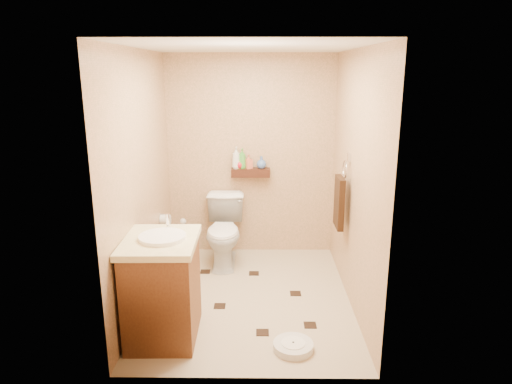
{
  "coord_description": "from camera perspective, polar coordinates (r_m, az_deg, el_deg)",
  "views": [
    {
      "loc": [
        0.12,
        -4.15,
        2.21
      ],
      "look_at": [
        0.07,
        0.25,
        1.03
      ],
      "focal_mm": 32.0,
      "sensor_mm": 36.0,
      "label": 1
    }
  ],
  "objects": [
    {
      "name": "wall_back",
      "position": [
        5.5,
        -0.66,
        4.46
      ],
      "size": [
        2.0,
        0.04,
        2.4
      ],
      "primitive_type": "cube",
      "color": "tan",
      "rests_on": "ground"
    },
    {
      "name": "bottle_f",
      "position": [
        5.43,
        0.68,
        3.74
      ],
      "size": [
        0.16,
        0.16,
        0.15
      ],
      "primitive_type": "imported",
      "rotation": [
        0.0,
        0.0,
        5.42
      ],
      "color": "#4161A3",
      "rests_on": "wall_shelf"
    },
    {
      "name": "ceiling",
      "position": [
        4.16,
        -1.09,
        17.67
      ],
      "size": [
        2.0,
        2.5,
        0.02
      ],
      "primitive_type": "cube",
      "color": "silver",
      "rests_on": "wall_back"
    },
    {
      "name": "floor_accents",
      "position": [
        4.68,
        -0.01,
        -13.11
      ],
      "size": [
        1.18,
        1.34,
        0.01
      ],
      "color": "black",
      "rests_on": "ground"
    },
    {
      "name": "bottle_c",
      "position": [
        5.43,
        -2.04,
        3.66
      ],
      "size": [
        0.14,
        0.14,
        0.14
      ],
      "primitive_type": "imported",
      "rotation": [
        0.0,
        0.0,
        5.07
      ],
      "color": "red",
      "rests_on": "wall_shelf"
    },
    {
      "name": "bottle_e",
      "position": [
        5.43,
        -0.93,
        3.82
      ],
      "size": [
        0.1,
        0.1,
        0.17
      ],
      "primitive_type": "imported",
      "rotation": [
        0.0,
        0.0,
        0.57
      ],
      "color": "#D76647",
      "rests_on": "wall_shelf"
    },
    {
      "name": "vanity",
      "position": [
        3.97,
        -11.58,
        -11.5
      ],
      "size": [
        0.61,
        0.73,
        1.02
      ],
      "rotation": [
        0.0,
        0.0,
        0.02
      ],
      "color": "brown",
      "rests_on": "ground"
    },
    {
      "name": "ground",
      "position": [
        4.7,
        -0.94,
        -12.97
      ],
      "size": [
        2.5,
        2.5,
        0.0
      ],
      "primitive_type": "plane",
      "color": "tan",
      "rests_on": "ground"
    },
    {
      "name": "wall_right",
      "position": [
        4.36,
        12.23,
        1.32
      ],
      "size": [
        0.04,
        2.5,
        2.4
      ],
      "primitive_type": "cube",
      "color": "tan",
      "rests_on": "ground"
    },
    {
      "name": "toilet_paper",
      "position": [
        5.17,
        -11.27,
        -3.38
      ],
      "size": [
        0.12,
        0.11,
        0.12
      ],
      "color": "silver",
      "rests_on": "wall_left"
    },
    {
      "name": "bottle_b",
      "position": [
        5.44,
        -2.37,
        3.71
      ],
      "size": [
        0.07,
        0.07,
        0.14
      ],
      "primitive_type": "imported",
      "rotation": [
        0.0,
        0.0,
        3.19
      ],
      "color": "#EBFF35",
      "rests_on": "wall_shelf"
    },
    {
      "name": "wall_shelf",
      "position": [
        5.45,
        -0.67,
        2.45
      ],
      "size": [
        0.46,
        0.14,
        0.1
      ],
      "primitive_type": "cube",
      "color": "#3E1C10",
      "rests_on": "wall_back"
    },
    {
      "name": "bathroom_scale",
      "position": [
        3.93,
        4.67,
        -18.65
      ],
      "size": [
        0.41,
        0.41,
        0.07
      ],
      "rotation": [
        0.0,
        0.0,
        0.27
      ],
      "color": "silver",
      "rests_on": "ground"
    },
    {
      "name": "toilet",
      "position": [
        5.32,
        -3.98,
        -4.95
      ],
      "size": [
        0.45,
        0.78,
        0.79
      ],
      "primitive_type": "imported",
      "rotation": [
        0.0,
        0.0,
        0.01
      ],
      "color": "white",
      "rests_on": "ground"
    },
    {
      "name": "towel_ring",
      "position": [
        4.65,
        10.41,
        -0.99
      ],
      "size": [
        0.12,
        0.3,
        0.76
      ],
      "color": "silver",
      "rests_on": "wall_right"
    },
    {
      "name": "wall_front",
      "position": [
        3.08,
        -1.64,
        -4.12
      ],
      "size": [
        2.0,
        0.04,
        2.4
      ],
      "primitive_type": "cube",
      "color": "tan",
      "rests_on": "ground"
    },
    {
      "name": "wall_left",
      "position": [
        4.42,
        -14.1,
        1.37
      ],
      "size": [
        0.04,
        2.5,
        2.4
      ],
      "primitive_type": "cube",
      "color": "tan",
      "rests_on": "ground"
    },
    {
      "name": "toilet_brush",
      "position": [
        5.69,
        -9.01,
        -6.22
      ],
      "size": [
        0.11,
        0.11,
        0.47
      ],
      "color": "#1B6F63",
      "rests_on": "ground"
    },
    {
      "name": "bottle_d",
      "position": [
        5.42,
        -1.74,
        4.21
      ],
      "size": [
        0.1,
        0.1,
        0.24
      ],
      "primitive_type": "imported",
      "rotation": [
        0.0,
        0.0,
        6.22
      ],
      "color": "green",
      "rests_on": "wall_shelf"
    },
    {
      "name": "bottle_a",
      "position": [
        5.42,
        -2.5,
        4.31
      ],
      "size": [
        0.12,
        0.12,
        0.26
      ],
      "primitive_type": "imported",
      "rotation": [
        0.0,
        0.0,
        2.94
      ],
      "color": "silver",
      "rests_on": "wall_shelf"
    }
  ]
}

